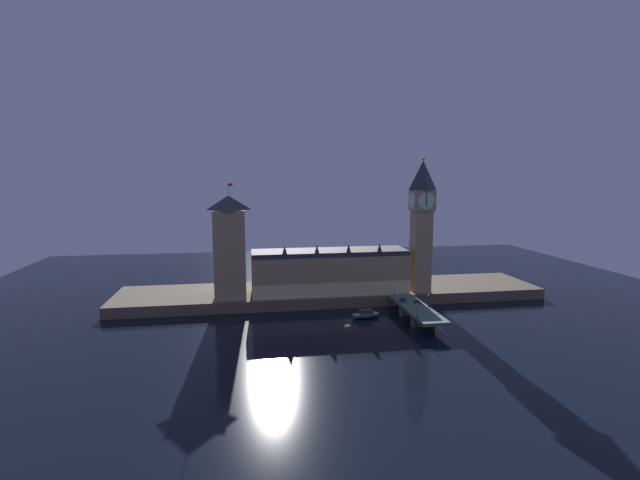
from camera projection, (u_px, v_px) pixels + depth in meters
name	position (u px, v px, depth m)	size (l,w,h in m)	color
ground_plane	(348.00, 320.00, 208.18)	(400.00, 400.00, 0.00)	black
embankment	(331.00, 293.00, 245.92)	(220.00, 42.00, 5.41)	brown
parliament_hall	(330.00, 271.00, 235.64)	(78.55, 20.99, 25.99)	tan
clock_tower	(422.00, 221.00, 234.88)	(11.12, 11.23, 68.15)	tan
victoria_tower	(230.00, 247.00, 223.93)	(15.27, 15.27, 55.67)	tan
bridge	(417.00, 310.00, 207.56)	(11.67, 46.00, 6.05)	#476656
car_northbound_lead	(403.00, 300.00, 217.15)	(1.97, 4.45, 1.42)	navy
car_southbound_trail	(417.00, 302.00, 213.51)	(2.06, 3.84, 1.44)	navy
pedestrian_mid_walk	(429.00, 305.00, 206.83)	(0.38, 0.38, 1.68)	black
pedestrian_far_rail	(400.00, 301.00, 214.28)	(0.38, 0.38, 1.76)	black
street_lamp_near	(417.00, 309.00, 191.54)	(1.34, 0.60, 6.14)	#2D3333
street_lamp_mid	(429.00, 299.00, 207.72)	(1.34, 0.60, 5.92)	#2D3333
street_lamp_far	(394.00, 290.00, 220.25)	(1.34, 0.60, 6.80)	#2D3333
boat_upstream	(366.00, 315.00, 211.31)	(14.10, 6.61, 3.95)	#1E2842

